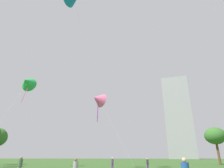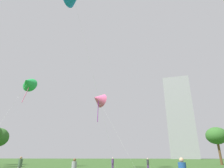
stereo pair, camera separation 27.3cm
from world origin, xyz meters
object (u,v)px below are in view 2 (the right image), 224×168
(kite_flying_1, at_px, (98,99))
(park_tree_1, at_px, (217,136))
(distant_highrise_0, at_px, (179,117))
(person_standing_5, at_px, (113,162))
(kite_flying_0, at_px, (28,83))
(person_standing_3, at_px, (20,165))
(person_standing_1, at_px, (148,163))

(kite_flying_1, relative_size, park_tree_1, 1.50)
(distant_highrise_0, bearing_deg, kite_flying_1, -99.71)
(distant_highrise_0, bearing_deg, person_standing_5, -98.52)
(kite_flying_0, distance_m, park_tree_1, 43.36)
(distant_highrise_0, bearing_deg, kite_flying_0, -105.92)
(person_standing_3, relative_size, person_standing_5, 1.10)
(person_standing_5, distance_m, distant_highrise_0, 120.06)
(person_standing_1, xyz_separation_m, kite_flying_1, (-7.77, 0.27, 10.14))
(kite_flying_0, relative_size, park_tree_1, 1.99)
(person_standing_3, xyz_separation_m, kite_flying_1, (6.04, 11.23, 9.99))
(kite_flying_1, bearing_deg, person_standing_3, -118.28)
(kite_flying_0, height_order, kite_flying_1, kite_flying_0)
(person_standing_3, bearing_deg, park_tree_1, -170.24)
(person_standing_1, relative_size, kite_flying_1, 0.13)
(person_standing_1, distance_m, kite_flying_1, 12.77)
(person_standing_5, height_order, kite_flying_1, kite_flying_1)
(person_standing_3, bearing_deg, person_standing_1, -173.05)
(park_tree_1, distance_m, distant_highrise_0, 97.01)
(person_standing_1, height_order, kite_flying_0, kite_flying_0)
(person_standing_1, xyz_separation_m, park_tree_1, (17.94, 16.88, 5.39))
(kite_flying_0, bearing_deg, person_standing_1, -3.42)
(person_standing_3, distance_m, person_standing_5, 13.92)
(person_standing_5, distance_m, kite_flying_0, 21.53)
(park_tree_1, bearing_deg, kite_flying_0, -158.47)
(person_standing_3, bearing_deg, kite_flying_1, -149.76)
(kite_flying_1, bearing_deg, distant_highrise_0, 68.71)
(distant_highrise_0, bearing_deg, person_standing_3, -100.39)
(person_standing_1, height_order, kite_flying_1, kite_flying_1)
(person_standing_5, distance_m, kite_flying_1, 10.39)
(person_standing_5, relative_size, park_tree_1, 0.20)
(person_standing_1, bearing_deg, kite_flying_0, 164.00)
(person_standing_5, xyz_separation_m, kite_flying_1, (-2.50, 0.23, 10.08))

